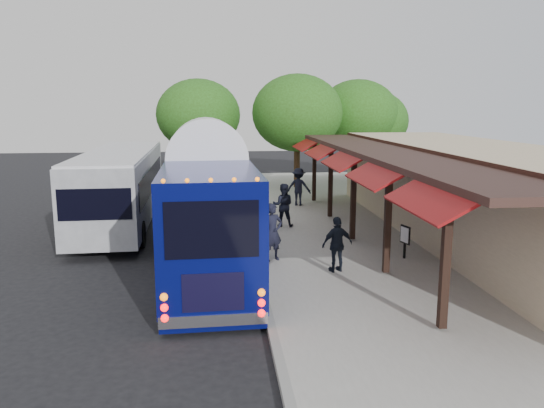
# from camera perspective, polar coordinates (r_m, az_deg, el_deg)

# --- Properties ---
(ground) EXTENTS (90.00, 90.00, 0.00)m
(ground) POSITION_cam_1_polar(r_m,az_deg,el_deg) (15.51, -1.49, -8.52)
(ground) COLOR black
(ground) RESTS_ON ground
(sidewalk) EXTENTS (10.00, 40.00, 0.15)m
(sidewalk) POSITION_cam_1_polar(r_m,az_deg,el_deg) (20.21, 11.96, -3.98)
(sidewalk) COLOR #9E9B93
(sidewalk) RESTS_ON ground
(curb) EXTENTS (0.20, 40.00, 0.16)m
(curb) POSITION_cam_1_polar(r_m,az_deg,el_deg) (19.31, -2.22, -4.43)
(curb) COLOR gray
(curb) RESTS_ON ground
(station_shelter) EXTENTS (8.15, 20.00, 3.60)m
(station_shelter) POSITION_cam_1_polar(r_m,az_deg,el_deg) (21.12, 20.93, 1.09)
(station_shelter) COLOR tan
(station_shelter) RESTS_ON ground
(coach_bus) EXTENTS (2.87, 11.74, 3.73)m
(coach_bus) POSITION_cam_1_polar(r_m,az_deg,el_deg) (17.12, -6.92, 0.17)
(coach_bus) COLOR #070C53
(coach_bus) RESTS_ON ground
(city_bus) EXTENTS (2.99, 11.92, 3.18)m
(city_bus) POSITION_cam_1_polar(r_m,az_deg,el_deg) (23.62, -15.91, 2.10)
(city_bus) COLOR gray
(city_bus) RESTS_ON ground
(ped_a) EXTENTS (0.80, 0.69, 1.86)m
(ped_a) POSITION_cam_1_polar(r_m,az_deg,el_deg) (16.97, 0.07, -3.04)
(ped_a) COLOR black
(ped_a) RESTS_ON sidewalk
(ped_b) EXTENTS (0.96, 0.81, 1.78)m
(ped_b) POSITION_cam_1_polar(r_m,az_deg,el_deg) (21.75, 1.20, -0.11)
(ped_b) COLOR black
(ped_b) RESTS_ON sidewalk
(ped_c) EXTENTS (1.05, 0.65, 1.68)m
(ped_c) POSITION_cam_1_polar(r_m,az_deg,el_deg) (15.97, 7.03, -4.32)
(ped_c) COLOR black
(ped_c) RESTS_ON sidewalk
(ped_d) EXTENTS (1.35, 1.00, 1.87)m
(ped_d) POSITION_cam_1_polar(r_m,az_deg,el_deg) (26.38, 2.88, 1.87)
(ped_d) COLOR black
(ped_d) RESTS_ON sidewalk
(sign_board) EXTENTS (0.17, 0.49, 1.09)m
(sign_board) POSITION_cam_1_polar(r_m,az_deg,el_deg) (17.74, 14.12, -3.39)
(sign_board) COLOR black
(sign_board) RESTS_ON sidewalk
(tree_left) EXTENTS (5.41, 5.41, 6.93)m
(tree_left) POSITION_cam_1_polar(r_m,az_deg,el_deg) (32.09, 2.73, 9.76)
(tree_left) COLOR #382314
(tree_left) RESTS_ON ground
(tree_mid) EXTENTS (5.25, 5.25, 6.73)m
(tree_mid) POSITION_cam_1_polar(r_m,az_deg,el_deg) (35.14, 9.19, 9.48)
(tree_mid) COLOR #382314
(tree_mid) RESTS_ON ground
(tree_right) EXTENTS (4.73, 4.73, 6.06)m
(tree_right) POSITION_cam_1_polar(r_m,az_deg,el_deg) (36.04, 10.73, 8.75)
(tree_right) COLOR #382314
(tree_right) RESTS_ON ground
(tree_far) EXTENTS (5.24, 5.24, 6.71)m
(tree_far) POSITION_cam_1_polar(r_m,az_deg,el_deg) (33.86, -7.94, 9.47)
(tree_far) COLOR #382314
(tree_far) RESTS_ON ground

